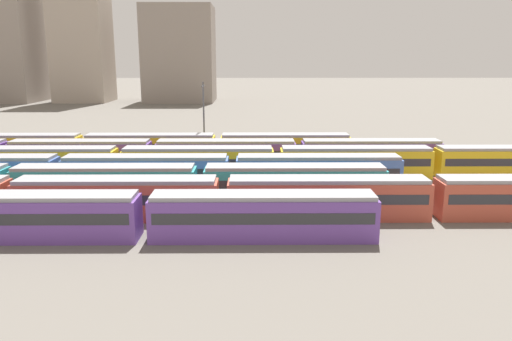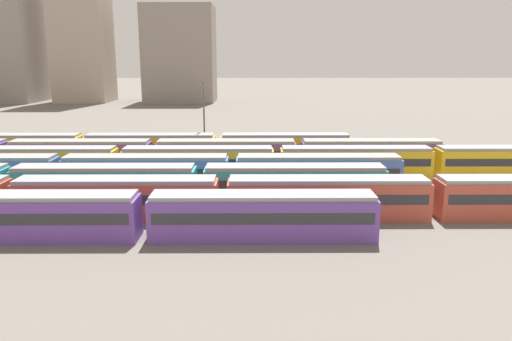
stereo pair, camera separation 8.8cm
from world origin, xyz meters
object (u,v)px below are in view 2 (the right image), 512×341
Objects in this scene: train_track_3 at (147,172)px; train_track_4 at (277,162)px; catenary_pole_1 at (204,116)px; train_track_2 at (105,184)px; train_track_6 at (151,147)px; train_track_1 at (223,198)px; train_track_0 at (25,216)px; train_track_5 at (154,154)px.

train_track_3 is 0.50× the size of train_track_4.
catenary_pole_1 reaches higher than train_track_3.
train_track_6 is at bearing 88.90° from train_track_2.
train_track_2 is at bearing -120.17° from train_track_3.
train_track_1 and train_track_3 have the same top height.
train_track_0 is 26.52m from train_track_5.
train_track_1 is 0.66× the size of train_track_4.
train_track_0 is 1.00× the size of train_track_2.
train_track_6 is (-17.24, 10.40, -0.00)m from train_track_4.
train_track_3 is 10.47m from train_track_5.
train_track_4 and train_track_5 have the same top height.
train_track_3 and train_track_6 have the same top height.
train_track_4 is at bearing -53.44° from catenary_pole_1.
catenary_pole_1 is at bearing 72.18° from train_track_2.
train_track_3 and train_track_4 have the same top height.
train_track_4 and train_track_6 have the same top height.
train_track_1 is at bearing 18.65° from train_track_0.
train_track_5 is (5.21, 26.00, 0.00)m from train_track_0.
train_track_4 is at bearing 70.17° from train_track_1.
train_track_6 is (-11.61, 26.00, -0.00)m from train_track_1.
train_track_5 is 6.92× the size of catenary_pole_1.
train_track_3 is 15.51m from train_track_4.
train_track_6 is at bearing 99.55° from train_track_3.
train_track_0 is 1.00× the size of train_track_6.
train_track_5 is at bearing 96.63° from train_track_3.
train_track_3 is 1.00× the size of train_track_6.
train_track_4 is 10.43× the size of catenary_pole_1.
train_track_5 is (-10.20, 20.80, 0.00)m from train_track_1.
train_track_3 is at bearing 130.83° from train_track_1.
train_track_2 is at bearing -149.47° from train_track_4.
train_track_6 is at bearing -157.25° from catenary_pole_1.
train_track_1 is 1.34× the size of train_track_6.
train_track_4 is 1.51× the size of train_track_5.
train_track_1 is 13.09m from train_track_2.
train_track_3 is (3.02, 5.20, 0.00)m from train_track_2.
train_track_1 and train_track_5 have the same top height.
catenary_pole_1 is (7.66, 23.85, 4.05)m from train_track_2.
train_track_0 is at bearing -161.35° from train_track_1.
train_track_1 is 28.47m from train_track_6.
train_track_4 is (17.64, 10.40, 0.00)m from train_track_2.
train_track_6 is (-2.62, 15.60, 0.00)m from train_track_3.
train_track_0 is 29.58m from train_track_4.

